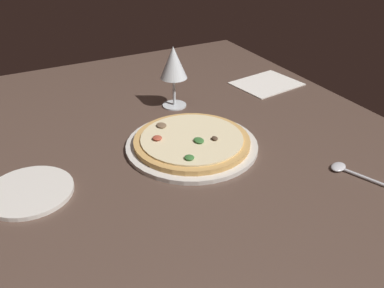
% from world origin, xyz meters
% --- Properties ---
extents(dining_table, '(1.50, 1.10, 0.04)m').
position_xyz_m(dining_table, '(0.00, 0.00, 0.02)').
color(dining_table, brown).
rests_on(dining_table, ground).
extents(pizza_main, '(0.30, 0.30, 0.03)m').
position_xyz_m(pizza_main, '(0.07, -0.03, 0.05)').
color(pizza_main, silver).
rests_on(pizza_main, dining_table).
extents(wine_glass_far, '(0.07, 0.07, 0.17)m').
position_xyz_m(wine_glass_far, '(0.29, -0.09, 0.16)').
color(wine_glass_far, silver).
rests_on(wine_glass_far, dining_table).
extents(side_plate, '(0.17, 0.17, 0.01)m').
position_xyz_m(side_plate, '(0.06, 0.33, 0.04)').
color(side_plate, silver).
rests_on(side_plate, dining_table).
extents(paper_menu, '(0.18, 0.21, 0.00)m').
position_xyz_m(paper_menu, '(0.29, -0.41, 0.04)').
color(paper_menu, white).
rests_on(paper_menu, dining_table).
extents(spoon, '(0.11, 0.06, 0.01)m').
position_xyz_m(spoon, '(-0.17, -0.27, 0.04)').
color(spoon, silver).
rests_on(spoon, dining_table).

